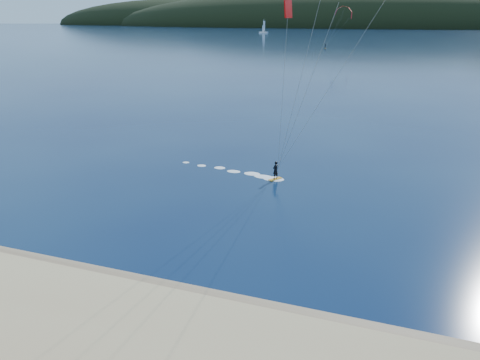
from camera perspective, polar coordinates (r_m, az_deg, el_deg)
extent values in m
plane|color=#071438|center=(22.56, -14.63, -19.81)|extent=(1800.00, 1800.00, 0.00)
cube|color=#82684C|center=(25.57, -8.95, -13.96)|extent=(220.00, 2.50, 0.10)
ellipsoid|color=black|center=(736.65, 15.51, 17.94)|extent=(840.00, 280.00, 110.00)
ellipsoid|color=black|center=(885.02, -7.11, 18.65)|extent=(520.00, 220.00, 90.00)
cube|color=orange|center=(42.11, 4.42, 0.12)|extent=(1.07, 1.38, 0.08)
imported|color=black|center=(41.83, 4.45, 1.23)|extent=(0.66, 0.73, 1.67)
cylinder|color=gray|center=(36.72, 7.96, 10.11)|extent=(0.02, 0.02, 15.65)
cube|color=orange|center=(228.63, 10.61, 15.86)|extent=(0.81, 1.63, 0.09)
imported|color=black|center=(228.57, 10.62, 16.11)|extent=(0.90, 1.06, 1.93)
cylinder|color=gray|center=(224.91, 11.71, 17.78)|extent=(0.02, 0.02, 16.12)
cube|color=white|center=(434.60, 2.94, 17.89)|extent=(8.83, 5.70, 1.47)
cylinder|color=white|center=(434.45, 2.96, 18.65)|extent=(0.21, 0.21, 11.58)
cube|color=white|center=(435.85, 3.02, 18.65)|extent=(1.09, 2.56, 8.42)
cube|color=white|center=(432.87, 2.89, 18.37)|extent=(0.85, 1.97, 5.26)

